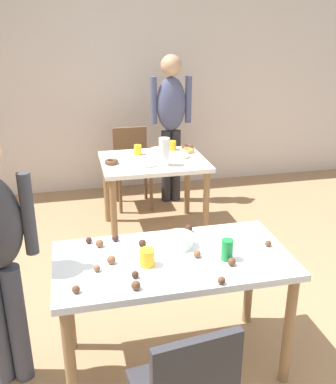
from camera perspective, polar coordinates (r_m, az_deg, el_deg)
The scene contains 33 objects.
ground_plane at distance 3.00m, azimuth 3.04°, elevation -20.63°, with size 6.40×6.40×0.00m, color #9E7A56.
wall_back at distance 5.41m, azimuth -6.20°, elevation 13.95°, with size 6.40×0.10×2.60m, color silver.
dining_table_near at distance 2.58m, azimuth 0.66°, elevation -10.39°, with size 1.33×0.69×0.75m.
dining_table_far at distance 4.25m, azimuth -1.88°, elevation 2.74°, with size 0.98×0.79×0.75m.
chair_far_table at distance 4.98m, azimuth -4.69°, elevation 3.85°, with size 0.40×0.40×0.87m.
person_adult_far at distance 4.93m, azimuth 0.40°, elevation 9.78°, with size 0.45×0.23×1.65m.
mixing_bowl at distance 2.62m, azimuth 1.47°, elevation -6.24°, with size 0.16×0.16×0.08m, color white.
soda_can at distance 2.50m, azimuth 7.62°, elevation -7.38°, with size 0.07×0.07×0.12m, color #198438.
fork_near at distance 2.31m, azimuth -8.18°, elevation -11.75°, with size 0.17×0.02×0.01m, color silver.
cup_near_0 at distance 2.43m, azimuth -2.71°, elevation -8.41°, with size 0.08×0.08×0.09m, color yellow.
cake_ball_0 at distance 2.47m, azimuth -7.31°, elevation -8.64°, with size 0.05×0.05×0.05m, color brown.
cake_ball_1 at distance 2.34m, azimuth -4.25°, elevation -10.55°, with size 0.04×0.04×0.04m, color #3D2319.
cake_ball_2 at distance 2.25m, azimuth -4.16°, elevation -11.88°, with size 0.05×0.05×0.05m, color brown.
cake_ball_3 at distance 2.30m, azimuth 6.89°, elevation -11.22°, with size 0.04×0.04×0.04m, color brown.
cake_ball_4 at distance 2.65m, azimuth -8.81°, elevation -6.54°, with size 0.05×0.05×0.05m, color brown.
cake_ball_5 at distance 2.70m, azimuth -6.79°, elevation -5.87°, with size 0.04×0.04×0.04m, color #3D2319.
cake_ball_6 at distance 2.69m, azimuth 12.77°, elevation -6.47°, with size 0.04×0.04×0.04m, color brown.
cake_ball_7 at distance 2.63m, azimuth -3.33°, elevation -6.59°, with size 0.04×0.04×0.04m, color #3D2319.
cake_ball_8 at distance 2.46m, azimuth 8.18°, elevation -8.90°, with size 0.04×0.04×0.04m, color brown.
cake_ball_9 at distance 2.27m, azimuth -11.76°, elevation -12.15°, with size 0.04×0.04×0.04m, color brown.
cake_ball_10 at distance 2.52m, azimuth 3.77°, elevation -7.95°, with size 0.04×0.04×0.04m, color brown.
cake_ball_11 at distance 2.70m, azimuth -10.16°, elevation -6.14°, with size 0.04×0.04×0.04m, color #3D2319.
cake_ball_12 at distance 2.42m, azimuth -9.13°, elevation -9.68°, with size 0.04×0.04×0.04m, color brown.
cake_ball_13 at distance 2.79m, azimuth 2.66°, elevation -4.70°, with size 0.05×0.05×0.05m, color #3D2319.
pitcher_far at distance 4.01m, azimuth -0.48°, elevation 5.20°, with size 0.10×0.10×0.25m, color white.
cup_far_0 at distance 4.52m, azimuth 0.52°, elevation 6.01°, with size 0.08×0.08×0.09m, color yellow.
cup_far_1 at distance 4.36m, azimuth -3.92°, elevation 5.43°, with size 0.07×0.07×0.10m, color yellow.
donut_far_0 at distance 4.12m, azimuth -7.29°, elevation 3.87°, with size 0.13×0.13×0.04m, color brown.
donut_far_1 at distance 4.57m, azimuth 2.52°, elevation 5.83°, with size 0.12×0.12×0.04m, color brown.
donut_far_2 at distance 4.28m, azimuth 1.88°, elevation 4.73°, with size 0.14×0.14×0.04m, color white.
donut_far_3 at distance 4.03m, azimuth -2.51°, elevation 3.66°, with size 0.14×0.14×0.04m, color white.
donut_far_4 at distance 4.46m, azimuth -1.47°, elevation 5.46°, with size 0.14×0.14×0.04m, color white.
donut_far_5 at distance 4.44m, azimuth 2.58°, elevation 5.36°, with size 0.13×0.13×0.04m, color gold.
Camera 1 is at (-0.64, -2.12, 2.01)m, focal length 41.46 mm.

